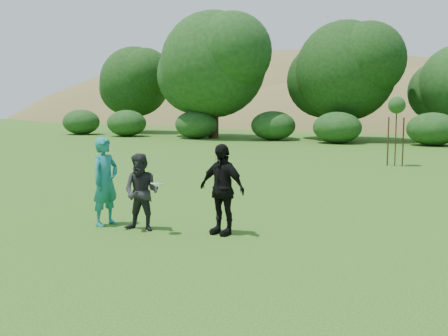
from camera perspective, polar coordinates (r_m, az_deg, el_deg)
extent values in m
plane|color=#19470C|center=(10.90, -7.20, -7.44)|extent=(120.00, 120.00, 0.00)
imported|color=#1A7771|center=(12.34, -11.96, -1.34)|extent=(0.53, 0.74, 1.91)
imported|color=black|center=(11.71, -8.38, -2.45)|extent=(0.87, 0.73, 1.61)
imported|color=black|center=(11.26, -0.24, -2.16)|extent=(1.14, 0.64, 1.84)
cylinder|color=white|center=(11.28, -6.79, -1.60)|extent=(0.27, 0.27, 0.06)
cylinder|color=#3A2316|center=(24.04, 17.05, 3.15)|extent=(0.05, 0.05, 2.50)
sphere|color=#234B1B|center=(23.99, 17.15, 6.13)|extent=(0.70, 0.70, 0.70)
cylinder|color=#3A2316|center=(24.11, 16.32, 2.59)|extent=(0.06, 0.06, 2.00)
cylinder|color=#3B2417|center=(24.00, 17.73, 2.52)|extent=(0.06, 0.06, 2.00)
ellipsoid|color=olive|center=(85.88, 5.33, -3.06)|extent=(110.00, 70.00, 44.00)
ellipsoid|color=olive|center=(68.42, 17.35, -2.17)|extent=(80.00, 50.00, 28.00)
cylinder|color=#3A2616|center=(47.78, -8.98, 5.15)|extent=(0.65, 0.65, 2.62)
sphere|color=#194214|center=(47.79, -9.05, 8.64)|extent=(5.80, 5.80, 5.80)
cylinder|color=#3A2616|center=(40.46, -1.07, 5.31)|extent=(0.73, 0.73, 3.15)
sphere|color=#194214|center=(40.53, -1.09, 10.48)|extent=(7.54, 7.54, 7.54)
cylinder|color=#3A2616|center=(39.05, 12.13, 4.84)|extent=(0.68, 0.68, 2.80)
sphere|color=#194214|center=(39.08, 12.25, 9.62)|extent=(6.73, 6.73, 6.73)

